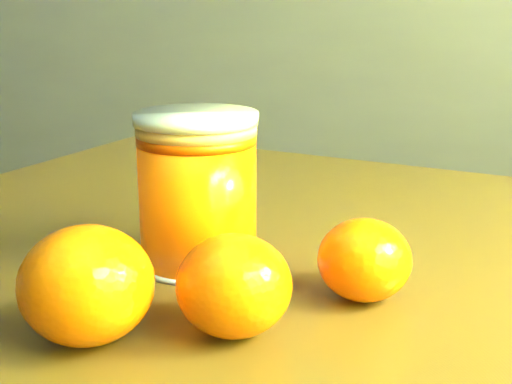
% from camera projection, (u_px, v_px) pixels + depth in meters
% --- Properties ---
extents(kitchen_counter, '(3.15, 0.60, 0.90)m').
position_uv_depth(kitchen_counter, '(72.00, 173.00, 1.84)').
color(kitchen_counter, '#515157').
rests_on(kitchen_counter, ground).
extents(juice_glass, '(0.08, 0.08, 0.11)m').
position_uv_depth(juice_glass, '(198.00, 191.00, 0.49)').
color(juice_glass, '#FF6605').
rests_on(juice_glass, table).
extents(orange_front, '(0.08, 0.08, 0.06)m').
position_uv_depth(orange_front, '(234.00, 285.00, 0.40)').
color(orange_front, '#F86804').
rests_on(orange_front, table).
extents(orange_back, '(0.06, 0.06, 0.05)m').
position_uv_depth(orange_back, '(364.00, 260.00, 0.44)').
color(orange_back, '#F86804').
rests_on(orange_back, table).
extents(orange_extra, '(0.10, 0.10, 0.07)m').
position_uv_depth(orange_extra, '(87.00, 285.00, 0.39)').
color(orange_extra, '#F86804').
rests_on(orange_extra, table).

